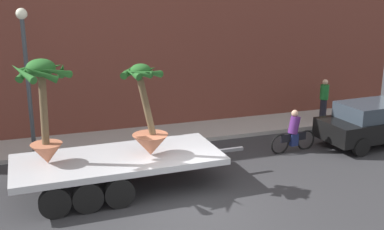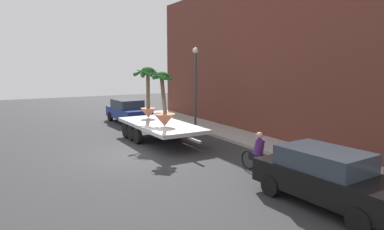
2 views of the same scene
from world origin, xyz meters
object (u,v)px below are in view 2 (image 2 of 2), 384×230
(parked_car, at_px, (328,177))
(cyclist, at_px, (259,155))
(flatbed_trailer, at_px, (158,126))
(street_lamp, at_px, (195,77))
(potted_palm_rear, at_px, (148,90))
(potted_palm_middle, at_px, (164,105))
(trailing_car, at_px, (128,111))

(parked_car, bearing_deg, cyclist, 175.23)
(flatbed_trailer, relative_size, street_lamp, 1.42)
(potted_palm_rear, bearing_deg, potted_palm_middle, -5.80)
(potted_palm_rear, bearing_deg, trailing_car, 175.09)
(parked_car, bearing_deg, potted_palm_rear, -176.30)
(street_lamp, bearing_deg, cyclist, -14.67)
(parked_car, distance_m, street_lamp, 12.35)
(flatbed_trailer, xyz_separation_m, potted_palm_middle, (1.08, -0.16, 1.22))
(cyclist, height_order, street_lamp, street_lamp)
(flatbed_trailer, height_order, parked_car, parked_car)
(flatbed_trailer, distance_m, trailing_car, 6.39)
(cyclist, bearing_deg, potted_palm_rear, -173.02)
(potted_palm_rear, distance_m, potted_palm_middle, 2.78)
(flatbed_trailer, bearing_deg, potted_palm_rear, 176.11)
(cyclist, height_order, trailing_car, trailing_car)
(trailing_car, relative_size, street_lamp, 0.89)
(potted_palm_middle, relative_size, parked_car, 0.60)
(flatbed_trailer, height_order, cyclist, cyclist)
(flatbed_trailer, distance_m, parked_car, 9.87)
(potted_palm_middle, relative_size, cyclist, 1.44)
(potted_palm_rear, bearing_deg, street_lamp, 96.66)
(trailing_car, bearing_deg, street_lamp, 33.34)
(trailing_car, bearing_deg, cyclist, 2.66)
(flatbed_trailer, relative_size, potted_palm_middle, 2.60)
(potted_palm_rear, height_order, street_lamp, street_lamp)
(flatbed_trailer, bearing_deg, cyclist, 9.62)
(potted_palm_middle, bearing_deg, parked_car, 6.62)
(potted_palm_middle, xyz_separation_m, trailing_car, (-7.44, 0.68, -1.17))
(potted_palm_middle, relative_size, street_lamp, 0.55)
(potted_palm_rear, height_order, trailing_car, potted_palm_rear)
(parked_car, relative_size, street_lamp, 0.91)
(flatbed_trailer, distance_m, potted_palm_rear, 2.42)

